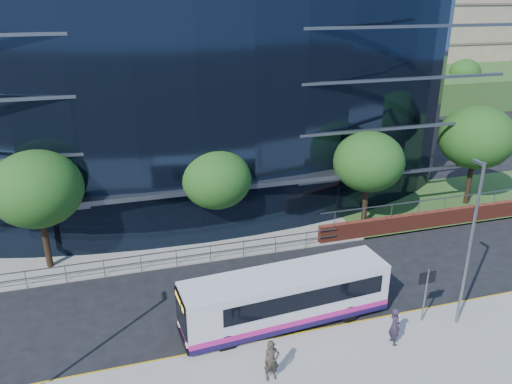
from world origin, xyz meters
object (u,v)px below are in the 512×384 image
object	(u,v)px
pedestrian_b	(272,361)
tree_far_d	(477,137)
tree_dist_f	(465,72)
tree_far_a	(37,189)
tree_far_b	(216,179)
streetlight_east	(470,242)
street_sign	(427,284)
city_bus	(287,297)
tree_dist_e	(371,77)
tree_far_c	(369,162)
pedestrian	(395,326)

from	to	relation	value
pedestrian_b	tree_far_d	bearing A→B (deg)	31.15
tree_dist_f	pedestrian_b	world-z (taller)	tree_dist_f
tree_far_a	tree_far_b	bearing A→B (deg)	2.86
pedestrian_b	streetlight_east	bearing A→B (deg)	3.47
street_sign	tree_dist_f	size ratio (longest dim) A/B	0.46
street_sign	tree_far_d	size ratio (longest dim) A/B	0.38
tree_dist_f	city_bus	distance (m)	59.01
tree_far_a	tree_dist_e	bearing A→B (deg)	39.96
tree_far_d	streetlight_east	size ratio (longest dim) A/B	0.93
city_bus	tree_far_b	bearing A→B (deg)	93.98
tree_far_a	streetlight_east	xyz separation A→B (m)	(19.00, -11.17, -0.42)
tree_far_d	tree_dist_e	size ratio (longest dim) A/B	1.14
tree_dist_f	street_sign	bearing A→B (deg)	-129.16
street_sign	city_bus	world-z (taller)	street_sign
tree_far_b	city_bus	size ratio (longest dim) A/B	0.60
tree_dist_f	streetlight_east	bearing A→B (deg)	-127.58
tree_far_c	pedestrian	distance (m)	13.05
tree_far_c	tree_dist_e	size ratio (longest dim) A/B	1.00
pedestrian_b	tree_dist_e	bearing A→B (deg)	54.55
tree_dist_f	pedestrian_b	bearing A→B (deg)	-133.94
city_bus	pedestrian	world-z (taller)	city_bus
tree_far_a	pedestrian	xyz separation A→B (m)	(15.30, -11.67, -3.80)
tree_far_b	pedestrian	distance (m)	13.65
pedestrian	city_bus	bearing A→B (deg)	55.52
tree_far_b	pedestrian	size ratio (longest dim) A/B	3.31
tree_far_c	tree_far_b	bearing A→B (deg)	177.14
tree_far_c	tree_far_d	size ratio (longest dim) A/B	0.87
tree_far_a	tree_far_c	distance (m)	20.00
city_bus	pedestrian_b	bearing A→B (deg)	-122.96
tree_far_d	pedestrian_b	world-z (taller)	tree_far_d
tree_dist_f	streetlight_east	xyz separation A→B (m)	(-34.00, -44.17, 0.23)
tree_far_d	city_bus	distance (m)	20.50
tree_far_b	pedestrian_b	bearing A→B (deg)	-92.74
tree_far_b	tree_far_c	world-z (taller)	tree_far_c
street_sign	pedestrian_b	world-z (taller)	street_sign
tree_far_d	tree_far_c	bearing A→B (deg)	-173.66
tree_far_b	pedestrian	bearing A→B (deg)	-66.45
streetlight_east	tree_far_d	bearing A→B (deg)	50.60
tree_far_c	tree_far_d	xyz separation A→B (m)	(9.00, 1.00, 0.65)
tree_far_b	pedestrian	world-z (taller)	tree_far_b
tree_far_a	tree_far_d	size ratio (longest dim) A/B	0.94
city_bus	pedestrian_b	distance (m)	4.06
tree_far_b	tree_dist_f	distance (m)	53.90
tree_far_b	tree_dist_e	distance (m)	40.74
tree_far_b	pedestrian_b	distance (m)	13.14
city_bus	street_sign	bearing A→B (deg)	-21.29
street_sign	tree_far_b	distance (m)	13.54
pedestrian_b	pedestrian	bearing A→B (deg)	2.63
tree_dist_e	tree_dist_f	world-z (taller)	tree_dist_e
street_sign	tree_far_a	size ratio (longest dim) A/B	0.40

